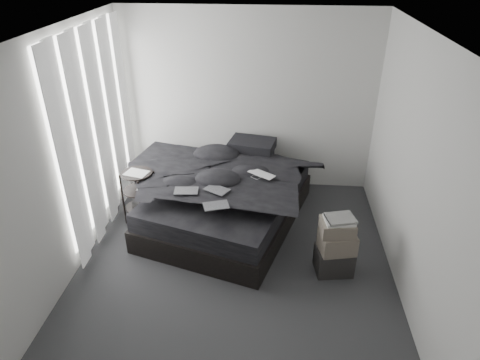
# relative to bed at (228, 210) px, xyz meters

# --- Properties ---
(floor) EXTENTS (3.60, 4.20, 0.01)m
(floor) POSITION_rel_bed_xyz_m (0.18, -1.02, -0.15)
(floor) COLOR #323234
(floor) RESTS_ON ground
(ceiling) EXTENTS (3.60, 4.20, 0.01)m
(ceiling) POSITION_rel_bed_xyz_m (0.18, -1.02, 2.45)
(ceiling) COLOR white
(ceiling) RESTS_ON ground
(wall_back) EXTENTS (3.60, 0.01, 2.60)m
(wall_back) POSITION_rel_bed_xyz_m (0.18, 1.08, 1.15)
(wall_back) COLOR silver
(wall_back) RESTS_ON ground
(wall_front) EXTENTS (3.60, 0.01, 2.60)m
(wall_front) POSITION_rel_bed_xyz_m (0.18, -3.12, 1.15)
(wall_front) COLOR silver
(wall_front) RESTS_ON ground
(wall_left) EXTENTS (0.01, 4.20, 2.60)m
(wall_left) POSITION_rel_bed_xyz_m (-1.62, -1.02, 1.15)
(wall_left) COLOR silver
(wall_left) RESTS_ON ground
(wall_right) EXTENTS (0.01, 4.20, 2.60)m
(wall_right) POSITION_rel_bed_xyz_m (1.98, -1.02, 1.15)
(wall_right) COLOR silver
(wall_right) RESTS_ON ground
(window_left) EXTENTS (0.02, 2.00, 2.30)m
(window_left) POSITION_rel_bed_xyz_m (-1.60, -0.12, 1.20)
(window_left) COLOR white
(window_left) RESTS_ON wall_left
(curtain_left) EXTENTS (0.06, 2.12, 2.48)m
(curtain_left) POSITION_rel_bed_xyz_m (-1.55, -0.12, 1.13)
(curtain_left) COLOR white
(curtain_left) RESTS_ON wall_left
(bed) EXTENTS (2.27, 2.63, 0.30)m
(bed) POSITION_rel_bed_xyz_m (0.00, 0.00, 0.00)
(bed) COLOR black
(bed) RESTS_ON floor
(mattress) EXTENTS (2.19, 2.54, 0.24)m
(mattress) POSITION_rel_bed_xyz_m (0.00, 0.00, 0.27)
(mattress) COLOR black
(mattress) RESTS_ON bed
(duvet) EXTENTS (2.13, 2.30, 0.26)m
(duvet) POSITION_rel_bed_xyz_m (-0.02, -0.05, 0.52)
(duvet) COLOR black
(duvet) RESTS_ON mattress
(pillow_lower) EXTENTS (0.77, 0.63, 0.15)m
(pillow_lower) POSITION_rel_bed_xyz_m (0.20, 0.84, 0.47)
(pillow_lower) COLOR black
(pillow_lower) RESTS_ON mattress
(pillow_upper) EXTENTS (0.70, 0.55, 0.14)m
(pillow_upper) POSITION_rel_bed_xyz_m (0.27, 0.80, 0.61)
(pillow_upper) COLOR black
(pillow_upper) RESTS_ON pillow_lower
(laptop) EXTENTS (0.42, 0.39, 0.03)m
(laptop) POSITION_rel_bed_xyz_m (0.41, -0.07, 0.66)
(laptop) COLOR silver
(laptop) RESTS_ON duvet
(comic_a) EXTENTS (0.30, 0.21, 0.01)m
(comic_a) POSITION_rel_bed_xyz_m (-0.43, -0.49, 0.65)
(comic_a) COLOR black
(comic_a) RESTS_ON duvet
(comic_b) EXTENTS (0.34, 0.30, 0.01)m
(comic_b) POSITION_rel_bed_xyz_m (-0.08, -0.43, 0.66)
(comic_b) COLOR black
(comic_b) RESTS_ON duvet
(comic_c) EXTENTS (0.32, 0.26, 0.01)m
(comic_c) POSITION_rel_bed_xyz_m (-0.04, -0.78, 0.67)
(comic_c) COLOR black
(comic_c) RESTS_ON duvet
(side_stand) EXTENTS (0.53, 0.53, 0.73)m
(side_stand) POSITION_rel_bed_xyz_m (-1.15, -0.13, 0.21)
(side_stand) COLOR black
(side_stand) RESTS_ON floor
(papers) EXTENTS (0.33, 0.27, 0.01)m
(papers) POSITION_rel_bed_xyz_m (-1.14, -0.14, 0.59)
(papers) COLOR white
(papers) RESTS_ON side_stand
(floor_books) EXTENTS (0.22, 0.26, 0.16)m
(floor_books) POSITION_rel_bed_xyz_m (-1.23, -0.03, -0.07)
(floor_books) COLOR black
(floor_books) RESTS_ON floor
(box_lower) EXTENTS (0.44, 0.37, 0.30)m
(box_lower) POSITION_rel_bed_xyz_m (1.31, -0.91, -0.00)
(box_lower) COLOR black
(box_lower) RESTS_ON floor
(box_mid) EXTENTS (0.43, 0.37, 0.23)m
(box_mid) POSITION_rel_bed_xyz_m (1.32, -0.92, 0.26)
(box_mid) COLOR #695F53
(box_mid) RESTS_ON box_lower
(box_upper) EXTENTS (0.38, 0.32, 0.16)m
(box_upper) POSITION_rel_bed_xyz_m (1.30, -0.91, 0.45)
(box_upper) COLOR #695F53
(box_upper) RESTS_ON box_mid
(art_book_white) EXTENTS (0.34, 0.29, 0.03)m
(art_book_white) POSITION_rel_bed_xyz_m (1.31, -0.91, 0.55)
(art_book_white) COLOR silver
(art_book_white) RESTS_ON box_upper
(art_book_snake) EXTENTS (0.35, 0.30, 0.03)m
(art_book_snake) POSITION_rel_bed_xyz_m (1.32, -0.92, 0.58)
(art_book_snake) COLOR silver
(art_book_snake) RESTS_ON art_book_white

